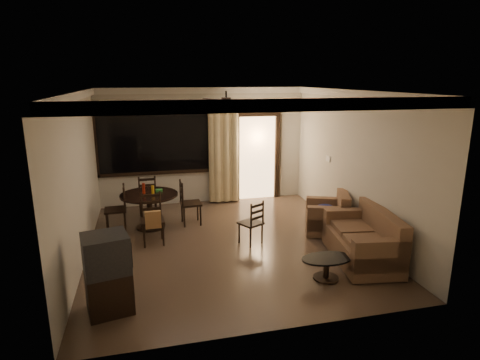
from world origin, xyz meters
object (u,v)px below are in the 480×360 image
object	(u,v)px
dining_chair_south	(153,228)
armchair	(329,217)
tv_cabinet	(108,274)
coffee_table	(327,265)
side_chair	(251,231)
dining_table	(149,201)
dining_chair_west	(117,218)
dining_chair_east	(190,211)
dining_chair_north	(148,203)
sofa	(365,241)

from	to	relation	value
dining_chair_south	armchair	world-z (taller)	dining_chair_south
tv_cabinet	coffee_table	distance (m)	3.19
coffee_table	tv_cabinet	bearing A→B (deg)	-177.67
coffee_table	side_chair	bearing A→B (deg)	115.76
armchair	side_chair	distance (m)	1.67
dining_table	tv_cabinet	distance (m)	3.06
dining_table	coffee_table	distance (m)	3.88
dining_table	dining_chair_west	size ratio (longest dim) A/B	1.23
tv_cabinet	armchair	size ratio (longest dim) A/B	1.04
dining_chair_east	coffee_table	size ratio (longest dim) A/B	1.19
coffee_table	dining_chair_east	bearing A→B (deg)	120.95
dining_chair_north	sofa	size ratio (longest dim) A/B	0.55
dining_chair_south	sofa	xyz separation A→B (m)	(3.46, -1.58, 0.04)
dining_chair_west	dining_chair_east	size ratio (longest dim) A/B	1.00
dining_chair_east	tv_cabinet	xyz separation A→B (m)	(-1.43, -3.03, 0.26)
armchair	dining_chair_south	bearing A→B (deg)	-163.18
dining_chair_west	tv_cabinet	bearing A→B (deg)	-0.87
sofa	armchair	bearing A→B (deg)	99.47
dining_chair_south	armchair	xyz separation A→B (m)	(3.44, -0.26, 0.03)
armchair	sofa	bearing A→B (deg)	-68.20
dining_chair_east	coffee_table	world-z (taller)	dining_chair_east
side_chair	dining_table	bearing A→B (deg)	-63.89
dining_chair_south	sofa	size ratio (longest dim) A/B	0.55
dining_chair_east	sofa	size ratio (longest dim) A/B	0.55
dining_table	armchair	xyz separation A→B (m)	(3.47, -1.12, -0.24)
dining_chair_south	tv_cabinet	size ratio (longest dim) A/B	0.88
dining_chair_south	tv_cabinet	distance (m)	2.25
dining_chair_east	dining_chair_north	bearing A→B (deg)	46.76
dining_table	dining_chair_west	xyz separation A→B (m)	(-0.66, -0.03, -0.29)
dining_table	coffee_table	world-z (taller)	dining_table
dining_chair_south	side_chair	size ratio (longest dim) A/B	1.13
armchair	coffee_table	world-z (taller)	armchair
dining_chair_north	armchair	xyz separation A→B (m)	(3.50, -1.90, 0.05)
dining_chair_east	dining_table	bearing A→B (deg)	89.92
dining_table	side_chair	size ratio (longest dim) A/B	1.38
coffee_table	dining_chair_west	bearing A→B (deg)	138.73
dining_chair_west	dining_chair_south	distance (m)	1.08
dining_chair_west	dining_chair_east	xyz separation A→B (m)	(1.50, 0.06, 0.00)
dining_table	dining_chair_south	bearing A→B (deg)	-88.02
coffee_table	sofa	bearing A→B (deg)	25.55
dining_chair_east	dining_chair_south	distance (m)	1.20
tv_cabinet	coffee_table	world-z (taller)	tv_cabinet
dining_chair_east	armchair	bearing A→B (deg)	-115.63
tv_cabinet	coffee_table	bearing A→B (deg)	-10.11
dining_chair_south	side_chair	bearing A→B (deg)	-15.49
armchair	side_chair	bearing A→B (deg)	-153.26
sofa	side_chair	size ratio (longest dim) A/B	2.06
dining_chair_north	dining_chair_south	bearing A→B (deg)	90.00
coffee_table	side_chair	distance (m)	1.77
armchair	coffee_table	size ratio (longest dim) A/B	1.30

